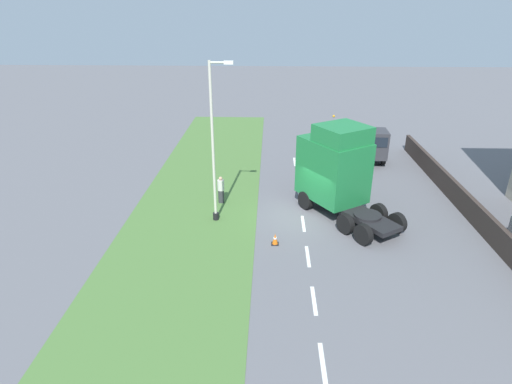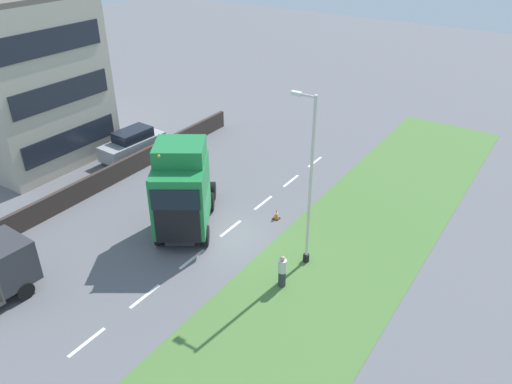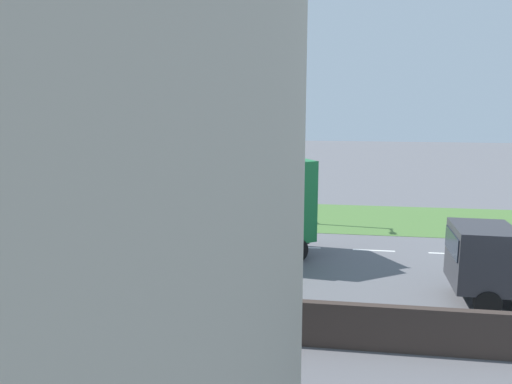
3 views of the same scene
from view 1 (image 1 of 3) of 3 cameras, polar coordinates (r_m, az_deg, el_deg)
ground_plane at (r=23.53m, az=6.21°, el=-3.40°), size 120.00×120.00×0.00m
grass_verge at (r=23.82m, az=-8.36°, el=-3.14°), size 7.00×44.00×0.01m
lane_markings at (r=22.91m, az=6.32°, el=-4.20°), size 0.16×21.00×0.00m
boundary_wall at (r=25.58m, az=26.83°, el=-2.15°), size 0.25×24.00×1.24m
lorry_cab at (r=23.55m, az=10.62°, el=2.98°), size 5.49×6.48×5.12m
flatbed_truck at (r=32.13m, az=14.78°, el=6.14°), size 2.51×5.34×2.52m
lamp_post at (r=21.74m, az=-5.55°, el=5.45°), size 1.27×0.31×8.31m
pedestrian at (r=24.87m, az=-4.69°, el=0.27°), size 0.39×0.39×1.63m
traffic_cone_lead at (r=20.82m, az=2.56°, el=-6.28°), size 0.36×0.36×0.58m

